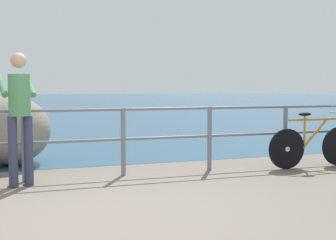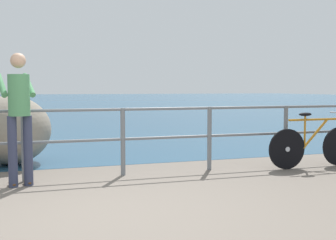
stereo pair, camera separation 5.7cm
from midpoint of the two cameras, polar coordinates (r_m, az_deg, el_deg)
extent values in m
cube|color=#6B6056|center=(24.33, -16.47, 0.87)|extent=(120.00, 120.00, 0.10)
cube|color=navy|center=(52.12, -17.32, 2.63)|extent=(120.00, 90.00, 0.01)
cylinder|color=slate|center=(6.33, -18.47, -3.27)|extent=(0.07, 0.07, 1.02)
cylinder|color=slate|center=(6.47, -5.80, -2.91)|extent=(0.07, 0.07, 1.02)
cylinder|color=slate|center=(6.91, 5.79, -2.46)|extent=(0.07, 0.07, 1.02)
cylinder|color=slate|center=(7.59, 15.65, -1.99)|extent=(0.07, 0.07, 1.02)
cylinder|color=slate|center=(6.32, -12.13, 1.30)|extent=(9.93, 0.04, 0.04)
cylinder|color=slate|center=(6.35, -12.07, -2.75)|extent=(9.93, 0.04, 0.04)
cylinder|color=black|center=(7.20, 15.82, -3.76)|extent=(0.66, 0.04, 0.66)
cylinder|color=#B7BCC6|center=(7.20, 15.82, -3.76)|extent=(0.08, 0.06, 0.08)
cylinder|color=#B27219|center=(7.46, 19.19, 0.06)|extent=(0.99, 0.05, 0.04)
cylinder|color=#B27219|center=(7.50, 19.30, -1.72)|extent=(0.50, 0.05, 0.50)
cylinder|color=#B27219|center=(7.37, 18.03, -1.56)|extent=(0.03, 0.03, 0.53)
ellipsoid|color=black|center=(7.34, 18.09, 0.73)|extent=(0.24, 0.10, 0.06)
cylinder|color=#333851|center=(6.02, -19.81, -4.02)|extent=(0.12, 0.12, 0.95)
ellipsoid|color=#513319|center=(6.15, -19.81, -7.97)|extent=(0.15, 0.28, 0.08)
cylinder|color=#333851|center=(6.05, -17.95, -3.93)|extent=(0.12, 0.12, 0.95)
ellipsoid|color=#513319|center=(6.19, -17.97, -7.85)|extent=(0.15, 0.28, 0.08)
cylinder|color=#4C8C59|center=(5.98, -19.05, 3.16)|extent=(0.28, 0.28, 0.55)
sphere|color=tan|center=(5.99, -19.16, 7.52)|extent=(0.20, 0.20, 0.20)
cylinder|color=#4C8C59|center=(6.18, -21.16, 4.41)|extent=(0.19, 0.52, 0.34)
cylinder|color=#4C8C59|center=(6.25, -17.89, 4.49)|extent=(0.19, 0.52, 0.34)
ellipsoid|color=gray|center=(7.87, -20.16, -1.26)|extent=(1.38, 1.51, 1.19)
camera|label=1|loc=(0.03, -89.77, 0.02)|focal=45.59mm
camera|label=2|loc=(0.03, 90.23, -0.02)|focal=45.59mm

